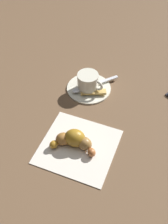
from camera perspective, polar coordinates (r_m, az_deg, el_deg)
name	(u,v)px	position (r m, az deg, el deg)	size (l,w,h in m)	color
ground_plane	(80,120)	(0.71, -0.83, -1.56)	(1.80, 1.80, 0.00)	brown
saucer	(89,88)	(0.78, 0.99, 4.98)	(0.12, 0.12, 0.01)	silver
espresso_cup	(88,82)	(0.76, 0.89, 6.22)	(0.06, 0.08, 0.05)	silver
teaspoon	(88,87)	(0.77, 0.83, 5.21)	(0.12, 0.10, 0.01)	silver
sugar_packet	(93,92)	(0.76, 1.91, 4.09)	(0.07, 0.02, 0.01)	tan
napkin	(78,146)	(0.66, -1.19, -7.00)	(0.16, 0.17, 0.00)	silver
croissant	(74,140)	(0.64, -1.97, -5.75)	(0.07, 0.11, 0.04)	#AA6031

